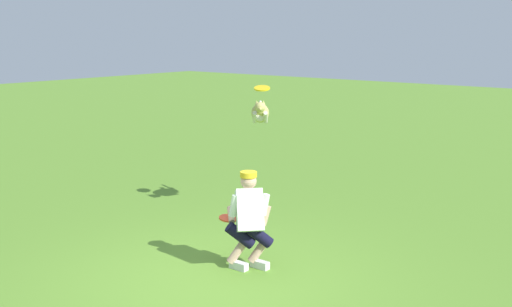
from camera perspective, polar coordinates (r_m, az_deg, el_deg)
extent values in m
plane|color=#5C8E2D|center=(7.86, -4.16, -11.81)|extent=(60.00, 60.00, 0.00)
cube|color=silver|center=(8.29, 0.35, -10.17)|extent=(0.26, 0.10, 0.10)
cylinder|color=#D0A589|center=(8.27, 0.31, -8.82)|extent=(0.29, 0.30, 0.37)
cylinder|color=black|center=(8.14, 0.22, -7.48)|extent=(0.39, 0.40, 0.37)
cube|color=silver|center=(8.26, -1.60, -10.26)|extent=(0.26, 0.10, 0.10)
cylinder|color=#D0A589|center=(8.24, -1.65, -8.90)|extent=(0.29, 0.30, 0.37)
cylinder|color=black|center=(8.11, -1.46, -7.55)|extent=(0.39, 0.40, 0.37)
cube|color=white|center=(7.99, -0.60, -5.24)|extent=(0.53, 0.53, 0.58)
cylinder|color=white|center=(8.02, 0.81, -4.73)|extent=(0.16, 0.16, 0.29)
cylinder|color=white|center=(7.97, -2.05, -4.83)|extent=(0.16, 0.16, 0.29)
cylinder|color=#D0A589|center=(8.21, -2.32, -5.67)|extent=(0.26, 0.26, 0.19)
cylinder|color=#D0A589|center=(8.10, 0.90, -5.73)|extent=(0.16, 0.16, 0.27)
sphere|color=#D0A589|center=(7.99, -0.69, -2.56)|extent=(0.21, 0.21, 0.21)
cylinder|color=gold|center=(7.97, -0.69, -1.93)|extent=(0.22, 0.22, 0.07)
cylinder|color=gold|center=(8.07, -0.78, -1.98)|extent=(0.12, 0.12, 0.02)
ellipsoid|color=tan|center=(10.52, 0.39, 3.73)|extent=(0.66, 0.72, 0.50)
ellipsoid|color=silver|center=(10.36, 0.39, 3.45)|extent=(0.15, 0.21, 0.18)
sphere|color=tan|center=(10.10, 0.38, 4.28)|extent=(0.17, 0.17, 0.17)
cone|color=tan|center=(10.01, 0.38, 4.11)|extent=(0.13, 0.13, 0.09)
cone|color=tan|center=(10.11, 0.07, 4.72)|extent=(0.06, 0.06, 0.07)
cone|color=tan|center=(10.11, 0.69, 4.72)|extent=(0.06, 0.06, 0.07)
cylinder|color=silver|center=(10.35, -0.11, 3.35)|extent=(0.24, 0.28, 0.24)
cylinder|color=silver|center=(10.34, 0.88, 3.35)|extent=(0.24, 0.28, 0.24)
cylinder|color=tan|center=(10.71, -0.09, 3.62)|extent=(0.24, 0.28, 0.24)
cylinder|color=tan|center=(10.71, 0.88, 3.62)|extent=(0.24, 0.28, 0.24)
cylinder|color=silver|center=(10.90, 0.40, 4.26)|extent=(0.16, 0.19, 0.23)
cylinder|color=yellow|center=(10.27, 0.55, 6.03)|extent=(0.34, 0.34, 0.11)
cylinder|color=#E54925|center=(8.34, -2.54, -5.96)|extent=(0.32, 0.32, 0.06)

